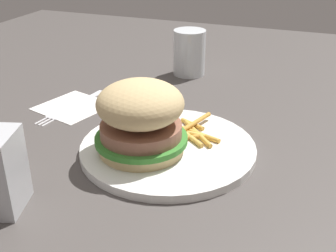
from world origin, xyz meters
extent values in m
plane|color=#47423F|center=(0.00, 0.00, 0.00)|extent=(1.60, 1.60, 0.00)
cylinder|color=white|center=(-0.01, -0.01, 0.01)|extent=(0.25, 0.25, 0.01)
cylinder|color=tan|center=(-0.04, -0.04, 0.02)|extent=(0.12, 0.12, 0.01)
cylinder|color=#387F2D|center=(-0.04, -0.04, 0.03)|extent=(0.13, 0.13, 0.01)
cylinder|color=#8E5B47|center=(-0.04, -0.04, 0.04)|extent=(0.11, 0.11, 0.02)
ellipsoid|color=tan|center=(-0.04, -0.04, 0.08)|extent=(0.12, 0.12, 0.06)
cylinder|color=#E5B251|center=(0.00, 0.03, 0.02)|extent=(0.08, 0.02, 0.01)
cylinder|color=gold|center=(0.02, 0.02, 0.02)|extent=(0.04, 0.03, 0.01)
cylinder|color=gold|center=(0.02, 0.03, 0.02)|extent=(0.08, 0.03, 0.01)
cylinder|color=#E5B251|center=(0.02, 0.02, 0.02)|extent=(0.05, 0.04, 0.01)
cylinder|color=gold|center=(0.01, 0.06, 0.02)|extent=(0.04, 0.03, 0.01)
cylinder|color=gold|center=(0.02, 0.06, 0.02)|extent=(0.03, 0.07, 0.01)
cylinder|color=gold|center=(0.03, 0.03, 0.02)|extent=(0.06, 0.07, 0.01)
cube|color=white|center=(-0.22, 0.08, 0.00)|extent=(0.14, 0.14, 0.00)
cube|color=silver|center=(-0.22, 0.11, 0.00)|extent=(0.03, 0.11, 0.00)
cube|color=silver|center=(-0.23, 0.04, 0.00)|extent=(0.03, 0.04, 0.00)
cylinder|color=silver|center=(-0.24, 0.01, 0.00)|extent=(0.01, 0.03, 0.00)
cylinder|color=silver|center=(-0.23, 0.01, 0.00)|extent=(0.01, 0.03, 0.00)
cylinder|color=silver|center=(-0.23, 0.01, 0.00)|extent=(0.01, 0.03, 0.00)
cylinder|color=silver|center=(-0.08, 0.32, 0.05)|extent=(0.07, 0.07, 0.10)
cylinder|color=silver|center=(-0.08, 0.32, 0.04)|extent=(0.06, 0.06, 0.08)
camera|label=1|loc=(0.19, -0.52, 0.31)|focal=45.96mm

